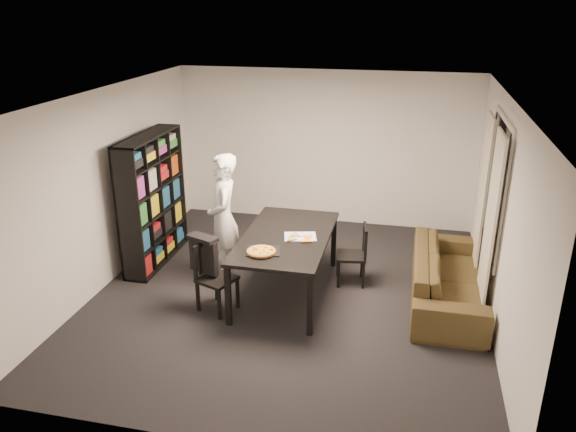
% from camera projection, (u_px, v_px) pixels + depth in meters
% --- Properties ---
extents(room, '(5.01, 5.51, 2.61)m').
position_uv_depth(room, '(290.00, 202.00, 6.96)').
color(room, black).
rests_on(room, ground).
extents(window_pane, '(0.02, 1.40, 1.60)m').
position_uv_depth(window_pane, '(496.00, 186.00, 6.92)').
color(window_pane, black).
rests_on(window_pane, room).
extents(window_frame, '(0.03, 1.52, 1.72)m').
position_uv_depth(window_frame, '(496.00, 186.00, 6.92)').
color(window_frame, white).
rests_on(window_frame, room).
extents(curtain_left, '(0.03, 0.70, 2.25)m').
position_uv_depth(curtain_left, '(490.00, 227.00, 6.60)').
color(curtain_left, beige).
rests_on(curtain_left, room).
extents(curtain_right, '(0.03, 0.70, 2.25)m').
position_uv_depth(curtain_right, '(482.00, 198.00, 7.54)').
color(curtain_right, beige).
rests_on(curtain_right, room).
extents(bookshelf, '(0.35, 1.50, 1.90)m').
position_uv_depth(bookshelf, '(153.00, 200.00, 8.08)').
color(bookshelf, black).
rests_on(bookshelf, room).
extents(dining_table, '(1.09, 1.96, 0.82)m').
position_uv_depth(dining_table, '(286.00, 241.00, 7.22)').
color(dining_table, black).
rests_on(dining_table, room).
extents(chair_left, '(0.53, 0.53, 0.88)m').
position_uv_depth(chair_left, '(212.00, 271.00, 6.94)').
color(chair_left, black).
rests_on(chair_left, room).
extents(chair_right, '(0.44, 0.44, 0.83)m').
position_uv_depth(chair_right, '(357.00, 251.00, 7.58)').
color(chair_right, black).
rests_on(chair_right, room).
extents(draped_jacket, '(0.42, 0.30, 0.49)m').
position_uv_depth(draped_jacket, '(203.00, 253.00, 6.93)').
color(draped_jacket, black).
rests_on(draped_jacket, chair_left).
extents(person, '(0.63, 0.76, 1.78)m').
position_uv_depth(person, '(223.00, 219.00, 7.55)').
color(person, white).
rests_on(person, room).
extents(baking_tray, '(0.46, 0.40, 0.01)m').
position_uv_depth(baking_tray, '(263.00, 251.00, 6.75)').
color(baking_tray, black).
rests_on(baking_tray, dining_table).
extents(pepperoni_pizza, '(0.35, 0.35, 0.03)m').
position_uv_depth(pepperoni_pizza, '(261.00, 251.00, 6.68)').
color(pepperoni_pizza, '#94602B').
rests_on(pepperoni_pizza, dining_table).
extents(kitchen_towel, '(0.46, 0.39, 0.01)m').
position_uv_depth(kitchen_towel, '(300.00, 237.00, 7.15)').
color(kitchen_towel, white).
rests_on(kitchen_towel, dining_table).
extents(pizza_slices, '(0.39, 0.34, 0.01)m').
position_uv_depth(pizza_slices, '(300.00, 238.00, 7.09)').
color(pizza_slices, '#DC8C45').
rests_on(pizza_slices, dining_table).
extents(sofa, '(0.88, 2.25, 0.66)m').
position_uv_depth(sofa, '(448.00, 277.00, 7.18)').
color(sofa, '#41361A').
rests_on(sofa, room).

